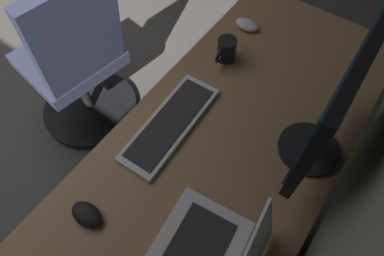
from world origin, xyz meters
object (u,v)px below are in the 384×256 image
Objects in this scene: office_chair at (78,67)px; mouse_main at (87,215)px; keyboard_main at (170,123)px; mouse_spare at (247,25)px; drawer_pedestal at (193,235)px; coffee_mug at (226,50)px; monitor_primary at (337,101)px.

mouse_main is at bearing 52.74° from office_chair.
mouse_spare is at bearing -176.64° from keyboard_main.
drawer_pedestal is 0.72× the size of office_chair.
mouse_spare reaches higher than drawer_pedestal.
coffee_mug is at bearing -179.35° from mouse_main.
mouse_main is 0.92m from office_chair.
coffee_mug is 0.12× the size of office_chair.
coffee_mug is at bearing -177.99° from keyboard_main.
office_chair is (-0.53, -0.69, -0.29)m from mouse_main.
mouse_main and mouse_spare have the same top height.
mouse_main reaches higher than drawer_pedestal.
monitor_primary is 1.15× the size of keyboard_main.
drawer_pedestal is at bearing 23.23° from coffee_mug.
mouse_spare is (-0.57, -0.03, 0.01)m from keyboard_main.
mouse_spare is 0.20m from coffee_mug.
drawer_pedestal is at bearing 51.31° from keyboard_main.
mouse_main is at bearing 0.65° from coffee_mug.
mouse_main is at bearing -36.57° from monitor_primary.
office_chair is at bearing -127.26° from mouse_main.
coffee_mug is (0.20, 0.02, 0.03)m from mouse_spare.
drawer_pedestal is at bearing 71.13° from office_chair.
keyboard_main is 0.57m from mouse_spare.
monitor_primary is 0.53m from keyboard_main.
monitor_primary is 0.52m from coffee_mug.
office_chair reaches higher than drawer_pedestal.
monitor_primary reaches higher than mouse_main.
coffee_mug reaches higher than mouse_spare.
drawer_pedestal is 0.98m from office_chair.
coffee_mug is at bearing 5.87° from mouse_spare.
mouse_main is 0.96m from mouse_spare.
coffee_mug is at bearing -113.06° from monitor_primary.
keyboard_main is (-0.18, -0.22, 0.39)m from drawer_pedestal.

